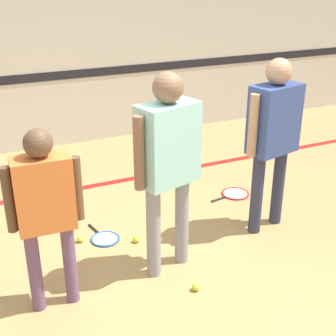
# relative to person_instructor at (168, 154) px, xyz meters

# --- Properties ---
(ground_plane) EXTENTS (16.00, 16.00, 0.00)m
(ground_plane) POSITION_rel_person_instructor_xyz_m (-0.09, -0.10, -1.06)
(ground_plane) COLOR tan
(wall_back) EXTENTS (16.00, 0.07, 3.20)m
(wall_back) POSITION_rel_person_instructor_xyz_m (-0.09, 3.43, 0.53)
(wall_back) COLOR beige
(wall_back) RESTS_ON ground_plane
(floor_stripe) EXTENTS (14.40, 0.10, 0.01)m
(floor_stripe) POSITION_rel_person_instructor_xyz_m (-0.09, 1.86, -1.06)
(floor_stripe) COLOR red
(floor_stripe) RESTS_ON ground_plane
(person_instructor) EXTENTS (0.63, 0.38, 1.72)m
(person_instructor) POSITION_rel_person_instructor_xyz_m (0.00, 0.00, 0.00)
(person_instructor) COLOR gray
(person_instructor) RESTS_ON ground_plane
(person_student_left) EXTENTS (0.55, 0.24, 1.44)m
(person_student_left) POSITION_rel_person_instructor_xyz_m (-1.00, -0.08, -0.17)
(person_student_left) COLOR #6B4C70
(person_student_left) RESTS_ON ground_plane
(person_student_right) EXTENTS (0.63, 0.36, 1.69)m
(person_student_right) POSITION_rel_person_instructor_xyz_m (1.18, 0.22, -0.02)
(person_student_right) COLOR #2D334C
(person_student_right) RESTS_ON ground_plane
(racket_spare_on_floor) EXTENTS (0.33, 0.50, 0.03)m
(racket_spare_on_floor) POSITION_rel_person_instructor_xyz_m (-0.38, 0.66, -1.05)
(racket_spare_on_floor) COLOR blue
(racket_spare_on_floor) RESTS_ON ground_plane
(racket_second_spare) EXTENTS (0.54, 0.37, 0.03)m
(racket_second_spare) POSITION_rel_person_instructor_xyz_m (1.28, 0.96, -1.05)
(racket_second_spare) COLOR red
(racket_second_spare) RESTS_ON ground_plane
(tennis_ball_near_instructor) EXTENTS (0.07, 0.07, 0.07)m
(tennis_ball_near_instructor) POSITION_rel_person_instructor_xyz_m (0.07, -0.39, -1.03)
(tennis_ball_near_instructor) COLOR #CCE038
(tennis_ball_near_instructor) RESTS_ON ground_plane
(tennis_ball_by_spare_racket) EXTENTS (0.07, 0.07, 0.07)m
(tennis_ball_by_spare_racket) POSITION_rel_person_instructor_xyz_m (-0.60, 0.71, -1.03)
(tennis_ball_by_spare_racket) COLOR #CCE038
(tennis_ball_by_spare_racket) RESTS_ON ground_plane
(tennis_ball_stray_right) EXTENTS (0.07, 0.07, 0.07)m
(tennis_ball_stray_right) POSITION_rel_person_instructor_xyz_m (-0.11, 0.48, -1.03)
(tennis_ball_stray_right) COLOR #CCE038
(tennis_ball_stray_right) RESTS_ON ground_plane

